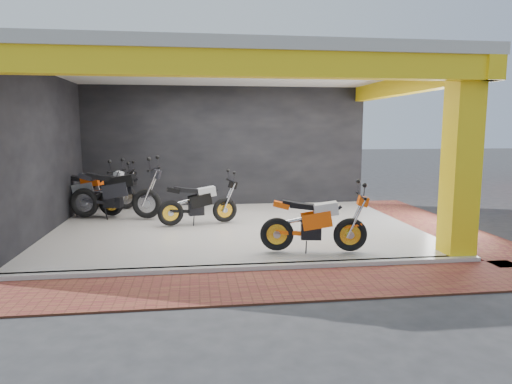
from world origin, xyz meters
TOP-DOWN VIEW (x-y plane):
  - ground at (0.00, 0.00)m, footprint 80.00×80.00m
  - showroom_floor at (0.00, 2.00)m, footprint 8.00×6.00m
  - showroom_ceiling at (0.00, 2.00)m, footprint 8.40×6.40m
  - back_wall at (0.00, 5.10)m, footprint 8.20×0.20m
  - left_wall at (-4.10, 2.00)m, footprint 0.20×6.20m
  - corner_column at (3.75, -0.75)m, footprint 0.50×0.50m
  - header_beam_front at (0.00, -1.00)m, footprint 8.40×0.30m
  - header_beam_right at (4.00, 2.00)m, footprint 0.30×6.40m
  - floor_kerb at (0.00, -1.02)m, footprint 8.00×0.20m
  - paver_front at (0.00, -1.80)m, footprint 9.00×1.40m
  - paver_right at (4.80, 2.00)m, footprint 1.40×7.00m
  - moto_hero at (1.86, -0.50)m, footprint 2.12×1.06m
  - moto_row_a at (-0.21, 2.36)m, footprint 2.06×1.09m
  - moto_row_b at (-2.07, 3.03)m, footprint 2.57×1.41m
  - moto_row_c at (-2.99, 3.51)m, footprint 2.45×1.58m
  - moto_row_d at (-2.79, 4.55)m, footprint 2.14×0.95m

SIDE VIEW (x-z plane):
  - ground at x=0.00m, z-range 0.00..0.00m
  - paver_front at x=0.00m, z-range 0.00..0.03m
  - paver_right at x=4.80m, z-range 0.00..0.03m
  - showroom_floor at x=0.00m, z-range 0.00..0.10m
  - floor_kerb at x=0.00m, z-range 0.00..0.10m
  - moto_row_a at x=-0.21m, z-range 0.10..1.29m
  - moto_hero at x=1.86m, z-range 0.10..1.34m
  - moto_row_d at x=-2.79m, z-range 0.10..1.37m
  - moto_row_c at x=-2.99m, z-range 0.10..1.50m
  - moto_row_b at x=-2.07m, z-range 0.10..1.59m
  - back_wall at x=0.00m, z-range 0.00..3.50m
  - left_wall at x=-4.10m, z-range 0.00..3.50m
  - corner_column at x=3.75m, z-range 0.00..3.50m
  - header_beam_front at x=0.00m, z-range 3.10..3.50m
  - header_beam_right at x=4.00m, z-range 3.10..3.50m
  - showroom_ceiling at x=0.00m, z-range 3.50..3.70m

